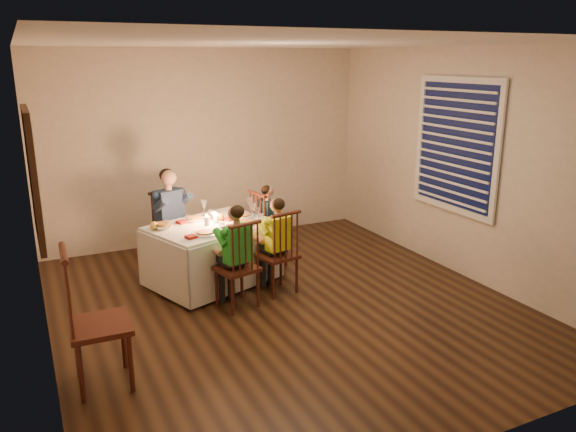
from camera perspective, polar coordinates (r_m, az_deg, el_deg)
name	(u,v)px	position (r m, az deg, el deg)	size (l,w,h in m)	color
ground	(285,305)	(5.89, -0.28, -9.03)	(5.00, 5.00, 0.00)	black
wall_left	(34,208)	(4.96, -24.44, 0.70)	(0.02, 5.00, 2.60)	beige
wall_right	(463,164)	(6.73, 17.33, 5.06)	(0.02, 5.00, 2.60)	beige
wall_back	(206,147)	(7.77, -8.32, 6.95)	(4.50, 0.02, 2.60)	beige
ceiling	(285,43)	(5.35, -0.32, 17.17)	(5.00, 5.00, 0.00)	white
dining_table	(212,241)	(6.34, -7.75, -2.55)	(1.57, 1.35, 0.66)	white
chair_adult	(174,266)	(7.07, -11.51, -5.01)	(0.39, 0.37, 0.94)	#33130E
chair_near_left	(238,306)	(5.88, -5.13, -9.11)	(0.39, 0.37, 0.94)	#33130E
chair_near_right	(277,291)	(6.21, -1.10, -7.66)	(0.39, 0.37, 0.94)	#33130E
chair_end	(269,264)	(7.00, -1.93, -4.89)	(0.39, 0.37, 0.94)	#33130E
chair_extra	(106,384)	(4.82, -18.00, -15.90)	(0.47, 0.45, 1.14)	#33130E
adult	(174,266)	(7.07, -11.51, -5.01)	(0.44, 0.40, 1.21)	navy
child_green	(238,306)	(5.88, -5.13, -9.11)	(0.36, 0.33, 1.08)	green
child_yellow	(277,291)	(6.21, -1.10, -7.66)	(0.35, 0.32, 1.06)	yellow
child_teal	(269,264)	(7.00, -1.93, -4.89)	(0.32, 0.29, 1.01)	#182F3D
setting_adult	(195,219)	(6.47, -9.42, -0.33)	(0.26, 0.26, 0.02)	silver
setting_green	(205,234)	(5.93, -8.42, -1.77)	(0.26, 0.26, 0.02)	silver
setting_yellow	(245,223)	(6.25, -4.43, -0.74)	(0.26, 0.26, 0.02)	silver
setting_teal	(242,216)	(6.52, -4.73, -0.03)	(0.26, 0.26, 0.02)	silver
candle_left	(207,221)	(6.24, -8.24, -0.50)	(0.06, 0.06, 0.10)	white
candle_right	(216,219)	(6.31, -7.33, -0.28)	(0.06, 0.06, 0.10)	white
squash	(154,226)	(6.19, -13.44, -0.95)	(0.09, 0.09, 0.09)	yellow
orange_fruit	(221,217)	(6.41, -6.87, -0.10)	(0.08, 0.08, 0.08)	orange
serving_bowl	(162,227)	(6.20, -12.63, -1.07)	(0.20, 0.20, 0.05)	silver
wall_mirror	(33,177)	(5.22, -24.45, 3.64)	(0.06, 0.95, 1.15)	black
window_blinds	(455,146)	(6.75, 16.61, 6.86)	(0.07, 1.34, 1.54)	black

